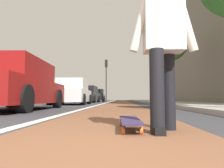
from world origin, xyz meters
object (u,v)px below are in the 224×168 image
object	(u,v)px
parked_car_far	(88,95)
traffic_light	(106,73)
skater_person	(163,41)
parked_car_near	(16,86)
parked_car_mid	(71,93)
street_tree_mid	(168,43)
parked_car_end	(97,96)
skateboard	(130,121)

from	to	relation	value
parked_car_far	traffic_light	distance (m)	4.61
skater_person	parked_car_near	bearing A→B (deg)	42.83
skater_person	parked_car_mid	world-z (taller)	skater_person
parked_car_far	skater_person	bearing A→B (deg)	-167.87
street_tree_mid	parked_car_mid	bearing A→B (deg)	100.61
parked_car_mid	traffic_light	xyz separation A→B (m)	(10.27, -1.30, 2.49)
parked_car_far	parked_car_end	size ratio (longest dim) A/B	1.09
parked_car_near	street_tree_mid	size ratio (longest dim) A/B	0.88
parked_car_mid	skateboard	bearing A→B (deg)	-162.47
parked_car_far	parked_car_end	xyz separation A→B (m)	(6.32, -0.05, 0.01)
traffic_light	parked_car_mid	bearing A→B (deg)	172.79
parked_car_mid	parked_car_end	xyz separation A→B (m)	(12.98, 0.09, 0.02)
parked_car_far	traffic_light	size ratio (longest dim) A/B	0.96
skateboard	parked_car_near	world-z (taller)	parked_car_near
skateboard	parked_car_mid	bearing A→B (deg)	17.53
skater_person	parked_car_mid	distance (m)	10.35
parked_car_far	parked_car_end	world-z (taller)	parked_car_end
parked_car_far	skateboard	bearing A→B (deg)	-168.92
parked_car_end	street_tree_mid	bearing A→B (deg)	-152.77
parked_car_far	street_tree_mid	size ratio (longest dim) A/B	0.85
skateboard	parked_car_near	size ratio (longest dim) A/B	0.18
parked_car_near	skater_person	bearing A→B (deg)	-137.17
parked_car_end	skateboard	bearing A→B (deg)	-172.11
parked_car_end	traffic_light	xyz separation A→B (m)	(-2.70, -1.39, 2.47)
parked_car_mid	street_tree_mid	bearing A→B (deg)	-79.39
skater_person	parked_car_far	size ratio (longest dim) A/B	0.37
skateboard	skater_person	world-z (taller)	skater_person
parked_car_near	traffic_light	world-z (taller)	traffic_light
parked_car_near	traffic_light	distance (m)	16.40
skateboard	traffic_light	bearing A→B (deg)	5.00
parked_car_end	street_tree_mid	distance (m)	13.71
skater_person	street_tree_mid	xyz separation A→B (m)	(10.90, -2.62, 2.99)
skater_person	street_tree_mid	distance (m)	11.61
skateboard	traffic_light	xyz separation A→B (m)	(19.90, 1.74, 3.09)
parked_car_mid	parked_car_near	bearing A→B (deg)	177.72
parked_car_end	parked_car_far	bearing A→B (deg)	179.51
parked_car_near	parked_car_mid	distance (m)	5.88
skateboard	traffic_light	distance (m)	20.22
skateboard	parked_car_end	bearing A→B (deg)	7.89
skater_person	traffic_light	world-z (taller)	traffic_light
skater_person	traffic_light	bearing A→B (deg)	5.94
traffic_light	skater_person	bearing A→B (deg)	-174.06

